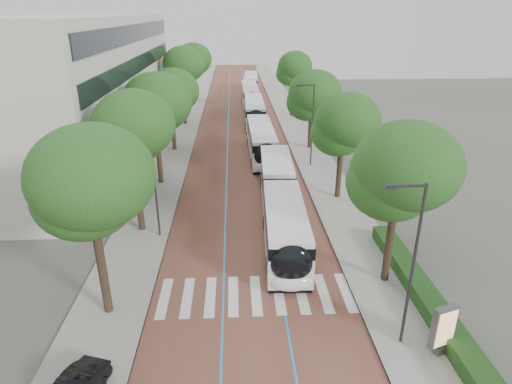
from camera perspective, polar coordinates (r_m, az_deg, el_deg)
ground at (r=23.38m, az=-0.37°, el=-15.08°), size 160.00×160.00×0.00m
road at (r=60.14m, az=-2.18°, el=9.14°), size 11.00×140.00×0.02m
sidewalk_left at (r=60.49m, az=-9.39°, el=8.98°), size 4.00×140.00×0.12m
sidewalk_right at (r=60.70m, az=5.01°, el=9.25°), size 4.00×140.00×0.12m
kerb_left at (r=60.31m, az=-7.58°, el=9.04°), size 0.20×140.00×0.14m
kerb_right at (r=60.47m, az=3.20°, el=9.24°), size 0.20×140.00×0.14m
zebra_crossing at (r=24.17m, az=-0.00°, el=-13.55°), size 10.55×3.60×0.01m
lane_line_left at (r=60.14m, az=-3.73°, el=9.12°), size 0.12×126.00×0.01m
lane_line_right at (r=60.18m, az=-0.64°, el=9.18°), size 0.12×126.00×0.01m
office_building at (r=50.54m, az=-25.28°, el=12.45°), size 18.11×40.00×14.00m
hedge at (r=25.10m, az=21.40°, el=-12.46°), size 1.20×14.00×0.80m
streetlight_near at (r=19.60m, az=19.94°, el=-7.86°), size 1.82×0.20×8.00m
streetlight_far at (r=42.17m, az=7.32°, el=9.67°), size 1.82×0.20×8.00m
lamp_post_left at (r=28.81m, az=-13.37°, el=1.41°), size 0.14×0.14×8.00m
trees_left at (r=45.73m, az=-11.68°, el=12.93°), size 6.03×60.85×9.73m
trees_right at (r=40.86m, az=9.25°, el=11.04°), size 5.74×47.20×8.87m
lead_bus at (r=30.72m, az=3.33°, el=-1.64°), size 3.24×18.48×3.20m
bus_queued_0 at (r=45.38m, az=0.74°, el=6.63°), size 2.68×12.43×3.20m
bus_queued_1 at (r=59.36m, az=-0.22°, el=10.57°), size 2.70×12.43×3.20m
bus_queued_2 at (r=71.70m, az=-0.78°, el=12.74°), size 2.62×12.42×3.20m
bus_queued_3 at (r=84.21m, az=-0.68°, el=14.28°), size 3.16×12.51×3.20m
ad_panel at (r=21.55m, az=23.66°, el=-16.40°), size 1.23×0.68×2.48m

